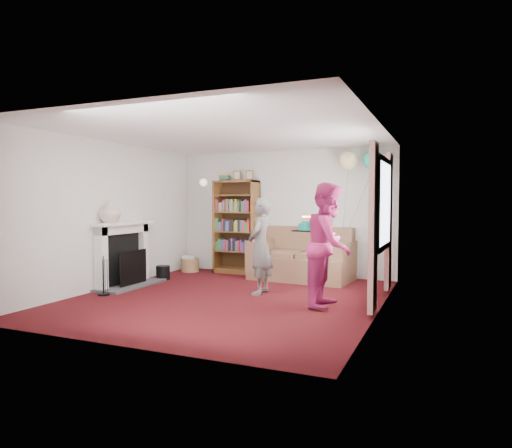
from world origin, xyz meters
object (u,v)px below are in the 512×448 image
at_px(birthday_cake, 309,227).
at_px(bookcase, 237,228).
at_px(person_striped, 260,246).
at_px(sofa, 303,260).
at_px(person_magenta, 329,245).

bearing_deg(birthday_cake, bookcase, 136.37).
xyz_separation_m(bookcase, person_striped, (1.27, -1.81, -0.16)).
bearing_deg(sofa, person_magenta, -58.61).
distance_m(bookcase, birthday_cake, 2.96).
bearing_deg(bookcase, person_magenta, -41.68).
relative_size(sofa, birthday_cake, 4.88).
bearing_deg(person_magenta, person_striped, 72.17).
bearing_deg(sofa, birthday_cake, -65.53).
height_order(bookcase, person_magenta, bookcase).
xyz_separation_m(person_striped, birthday_cake, (0.87, -0.23, 0.34)).
bearing_deg(person_magenta, birthday_cake, 63.95).
bearing_deg(birthday_cake, person_magenta, -26.66).
relative_size(bookcase, person_striped, 1.37).
height_order(bookcase, birthday_cake, bookcase).
xyz_separation_m(bookcase, person_magenta, (2.48, -2.21, -0.06)).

